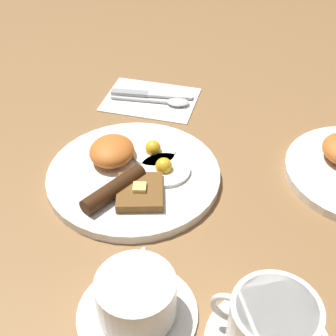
{
  "coord_description": "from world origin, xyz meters",
  "views": [
    {
      "loc": [
        0.56,
        0.15,
        0.51
      ],
      "look_at": [
        -0.01,
        0.06,
        0.03
      ],
      "focal_mm": 50.0,
      "sensor_mm": 36.0,
      "label": 1
    }
  ],
  "objects": [
    {
      "name": "breakfast_plate_near",
      "position": [
        -0.0,
        -0.0,
        0.01
      ],
      "size": [
        0.28,
        0.28,
        0.05
      ],
      "color": "white",
      "rests_on": "ground_plane"
    },
    {
      "name": "teacup_far",
      "position": [
        0.26,
        0.22,
        0.04
      ],
      "size": [
        0.15,
        0.15,
        0.08
      ],
      "color": "white",
      "rests_on": "ground_plane"
    },
    {
      "name": "knife",
      "position": [
        -0.26,
        -0.03,
        0.01
      ],
      "size": [
        0.02,
        0.17,
        0.01
      ],
      "rotation": [
        0.0,
        0.0,
        1.6
      ],
      "color": "silver",
      "rests_on": "napkin"
    },
    {
      "name": "napkin",
      "position": [
        -0.24,
        -0.02,
        0.0
      ],
      "size": [
        0.15,
        0.2,
        0.01
      ],
      "primitive_type": "cube",
      "rotation": [
        0.0,
        0.0,
        -0.09
      ],
      "color": "white",
      "rests_on": "ground_plane"
    },
    {
      "name": "teacup_near",
      "position": [
        0.25,
        0.06,
        0.03
      ],
      "size": [
        0.15,
        0.15,
        0.07
      ],
      "color": "white",
      "rests_on": "ground_plane"
    },
    {
      "name": "ground_plane",
      "position": [
        0.0,
        0.0,
        0.0
      ],
      "size": [
        3.0,
        3.0,
        0.0
      ],
      "primitive_type": "plane",
      "color": "olive"
    },
    {
      "name": "spoon",
      "position": [
        -0.23,
        0.02,
        0.01
      ],
      "size": [
        0.03,
        0.16,
        0.01
      ],
      "rotation": [
        0.0,
        0.0,
        1.58
      ],
      "color": "silver",
      "rests_on": "napkin"
    }
  ]
}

